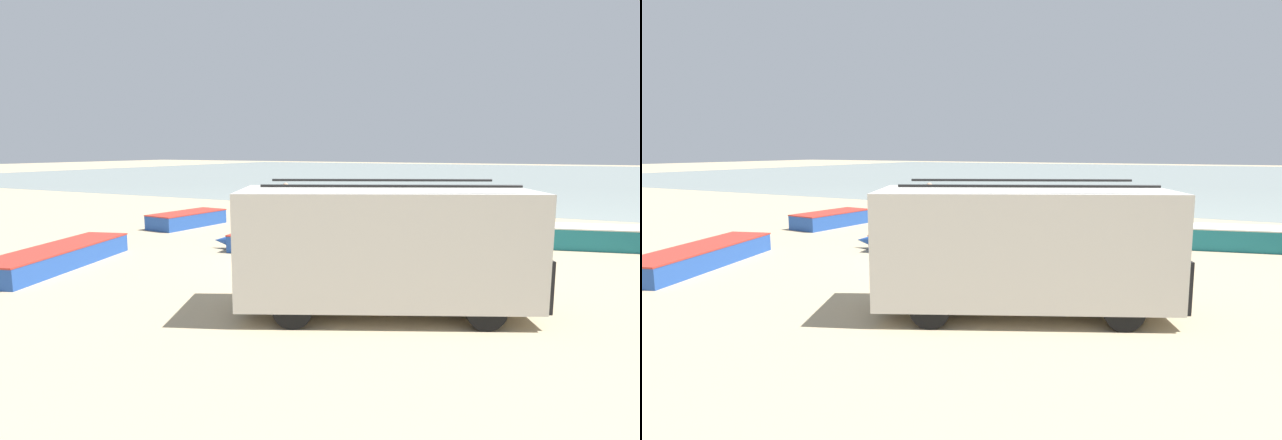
{
  "view_description": "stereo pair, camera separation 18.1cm",
  "coord_description": "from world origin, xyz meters",
  "views": [
    {
      "loc": [
        5.91,
        -12.59,
        3.08
      ],
      "look_at": [
        -0.44,
        0.54,
        1.0
      ],
      "focal_mm": 28.0,
      "sensor_mm": 36.0,
      "label": 1
    },
    {
      "loc": [
        6.08,
        -12.51,
        3.08
      ],
      "look_at": [
        -0.44,
        0.54,
        1.0
      ],
      "focal_mm": 28.0,
      "sensor_mm": 36.0,
      "label": 2
    }
  ],
  "objects": [
    {
      "name": "fisherman_1",
      "position": [
        2.32,
        6.08,
        0.97
      ],
      "size": [
        0.42,
        0.42,
        1.62
      ],
      "rotation": [
        0.0,
        0.0,
        5.63
      ],
      "color": "navy",
      "rests_on": "ground_plane"
    },
    {
      "name": "fishing_rowboat_2",
      "position": [
        7.16,
        5.05,
        0.34
      ],
      "size": [
        4.76,
        2.18,
        0.68
      ],
      "rotation": [
        0.0,
        0.0,
        0.22
      ],
      "color": "#1E757F",
      "rests_on": "ground_plane"
    },
    {
      "name": "ground_plane",
      "position": [
        0.0,
        0.0,
        0.0
      ],
      "size": [
        200.0,
        200.0,
        0.0
      ],
      "primitive_type": "plane",
      "color": "tan"
    },
    {
      "name": "fisherman_0",
      "position": [
        -3.96,
        4.66,
        1.05
      ],
      "size": [
        0.46,
        0.46,
        1.75
      ],
      "rotation": [
        0.0,
        0.0,
        3.86
      ],
      "color": "navy",
      "rests_on": "ground_plane"
    },
    {
      "name": "fishing_rowboat_0",
      "position": [
        2.08,
        2.86,
        0.33
      ],
      "size": [
        4.07,
        3.92,
        0.66
      ],
      "rotation": [
        0.0,
        0.0,
        3.9
      ],
      "color": "#2D66AD",
      "rests_on": "ground_plane"
    },
    {
      "name": "fishing_rowboat_3",
      "position": [
        -1.55,
        0.16,
        0.27
      ],
      "size": [
        4.17,
        1.67,
        0.53
      ],
      "rotation": [
        0.0,
        0.0,
        3.28
      ],
      "color": "#234CA3",
      "rests_on": "ground_plane"
    },
    {
      "name": "parked_van",
      "position": [
        3.03,
        -3.8,
        1.29
      ],
      "size": [
        5.78,
        4.08,
        2.49
      ],
      "rotation": [
        0.0,
        0.0,
        0.42
      ],
      "color": "beige",
      "rests_on": "ground_plane"
    },
    {
      "name": "fishing_rowboat_1",
      "position": [
        -7.52,
        3.08,
        0.29
      ],
      "size": [
        1.62,
        3.92,
        0.58
      ],
      "rotation": [
        0.0,
        0.0,
        1.48
      ],
      "color": "#234CA3",
      "rests_on": "ground_plane"
    },
    {
      "name": "sea_water",
      "position": [
        0.0,
        52.0,
        0.0
      ],
      "size": [
        120.0,
        80.0,
        0.01
      ],
      "primitive_type": "cube",
      "color": "#99A89E",
      "rests_on": "ground_plane"
    },
    {
      "name": "fishing_rowboat_4",
      "position": [
        -5.96,
        -3.86,
        0.27
      ],
      "size": [
        2.53,
        5.64,
        0.54
      ],
      "rotation": [
        0.0,
        0.0,
        1.85
      ],
      "color": "#234CA3",
      "rests_on": "ground_plane"
    }
  ]
}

